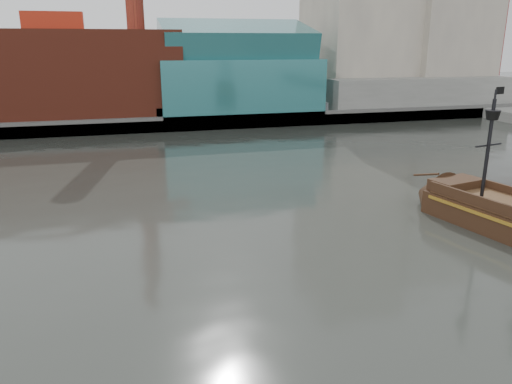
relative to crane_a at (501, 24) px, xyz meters
name	(u,v)px	position (x,y,z in m)	size (l,w,h in m)	color
ground	(346,299)	(-78.63, -82.00, -19.11)	(400.00, 400.00, 0.00)	#252823
promenade_far	(173,105)	(-78.63, 10.00, -18.11)	(220.00, 60.00, 2.00)	slate
seawall	(192,123)	(-78.63, -19.50, -17.81)	(220.00, 1.00, 2.60)	#4C4C49
crane_a	(501,24)	(0.00, 0.00, 0.00)	(22.50, 4.00, 32.25)	slate
crane_b	(502,40)	(9.60, 10.00, -3.54)	(19.10, 4.00, 26.25)	slate
pirate_ship	(506,217)	(-60.91, -74.82, -17.99)	(8.15, 17.24, 12.42)	black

